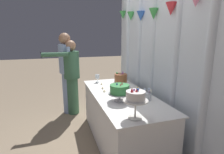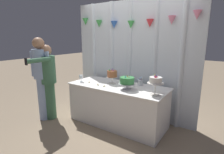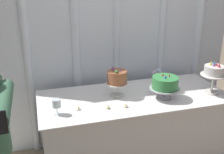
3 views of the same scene
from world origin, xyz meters
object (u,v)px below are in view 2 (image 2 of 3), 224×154
Objects in this scene: guest_girl_blue_dress at (48,79)px; tealight_far_left at (89,82)px; tealight_near_right at (104,86)px; cake_display_center at (127,81)px; wine_glass at (81,77)px; flower_vase at (140,82)px; guest_man_pink_jacket at (41,74)px; cake_table at (118,105)px; cake_display_leftmost at (112,74)px; cake_display_rightmost at (156,81)px; tealight_near_left at (98,85)px.

tealight_far_left is at bearing 32.57° from guest_girl_blue_dress.
cake_display_center is at bearing 11.57° from tealight_near_right.
wine_glass is (-1.08, -0.05, -0.05)m from cake_display_center.
tealight_near_right is at bearing -138.43° from flower_vase.
guest_man_pink_jacket reaches higher than cake_display_center.
guest_man_pink_jacket reaches higher than cake_table.
cake_display_center is 0.40m from flower_vase.
guest_man_pink_jacket is (-0.80, -0.56, 0.17)m from tealight_far_left.
tealight_far_left is (-0.88, -0.02, -0.15)m from cake_display_center.
cake_display_rightmost is (0.98, -0.21, 0.04)m from cake_display_leftmost.
guest_man_pink_jacket is at bearing -151.55° from flower_vase.
tealight_near_left is at bearing 22.41° from guest_girl_blue_dress.
wine_glass is at bearing 177.12° from tealight_near_left.
guest_man_pink_jacket reaches higher than tealight_near_right.
flower_vase is at bearing 20.27° from cake_display_leftmost.
cake_display_center is 8.31× the size of tealight_near_left.
cake_display_rightmost is 2.29m from guest_man_pink_jacket.
tealight_far_left is 0.02× the size of guest_girl_blue_dress.
guest_girl_blue_dress is at bearing -163.20° from cake_display_center.
cake_display_leftmost is 7.84× the size of tealight_near_right.
flower_vase is (1.17, 0.43, -0.03)m from wine_glass.
tealight_near_right is 0.02× the size of guest_man_pink_jacket.
guest_girl_blue_dress is (-0.53, -0.43, -0.03)m from wine_glass.
tealight_far_left reaches higher than cake_table.
flower_vase is at bearing 27.05° from guest_girl_blue_dress.
cake_table is at bearing 169.36° from cake_display_rightmost.
tealight_near_right is 1.23m from guest_girl_blue_dress.
tealight_near_left is (0.47, -0.02, -0.10)m from wine_glass.
cake_table is 0.96m from wine_glass.
tealight_near_left is 0.02× the size of guest_man_pink_jacket.
guest_girl_blue_dress is (-1.33, -0.62, 0.47)m from cake_table.
guest_girl_blue_dress is (-1.69, -0.86, -0.00)m from flower_vase.
tealight_near_right is at bearing 18.72° from guest_girl_blue_dress.
cake_display_rightmost is 0.20× the size of guest_man_pink_jacket.
wine_glass reaches higher than cake_table.
flower_vase is 1.05m from tealight_far_left.
cake_display_center is 7.69× the size of tealight_near_right.
wine_glass is at bearing 176.45° from tealight_near_right.
wine_glass is at bearing 41.15° from guest_man_pink_jacket.
cake_display_leftmost is 8.47× the size of tealight_far_left.
cake_table is 0.63m from cake_display_center.
cake_table is 6.20× the size of cake_display_leftmost.
tealight_near_right is at bearing -176.01° from cake_display_rightmost.
cake_table is 0.57m from tealight_near_left.
cake_display_rightmost is 9.42× the size of tealight_near_left.
tealight_near_right is (0.17, -0.02, -0.00)m from tealight_near_left.
tealight_near_right is (0.64, -0.04, -0.10)m from wine_glass.
wine_glass is 0.68m from guest_girl_blue_dress.
tealight_near_left is (0.27, -0.05, 0.00)m from tealight_far_left.
guest_girl_blue_dress reaches higher than tealight_far_left.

